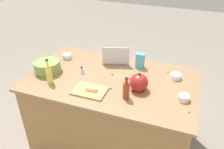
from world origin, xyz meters
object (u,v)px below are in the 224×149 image
mixing_bowl_large (47,66)px  kitchen_timer (82,70)px  cutting_board (90,91)px  bottle_soy (126,90)px  bottle_oil (49,73)px  kettle (139,83)px  ramekin_small (67,56)px  candy_bag (140,61)px  ramekin_wide (176,76)px  ramekin_medium (184,98)px  laptop (116,58)px  butter_stick_left (91,89)px

mixing_bowl_large → kitchen_timer: 0.38m
cutting_board → mixing_bowl_large: bearing=-17.9°
mixing_bowl_large → cutting_board: bearing=162.1°
bottle_soy → mixing_bowl_large: bearing=-10.1°
bottle_oil → kitchen_timer: bottle_oil is taller
kettle → kitchen_timer: 0.65m
ramekin_small → candy_bag: 0.87m
cutting_board → candy_bag: 0.70m
mixing_bowl_large → bottle_oil: (-0.15, 0.18, 0.04)m
ramekin_small → ramekin_wide: bearing=179.6°
kettle → ramekin_small: kettle is taller
kettle → cutting_board: 0.47m
kettle → cutting_board: (0.43, 0.19, -0.07)m
ramekin_wide → candy_bag: size_ratio=0.63×
ramekin_medium → ramekin_wide: same height
laptop → ramekin_medium: 0.94m
kettle → butter_stick_left: bearing=24.7°
laptop → bottle_oil: 0.80m
kettle → cutting_board: kettle is taller
kitchen_timer → candy_bag: bearing=-148.6°
cutting_board → kettle: bearing=-156.2°
kettle → candy_bag: (0.09, -0.42, 0.01)m
ramekin_wide → butter_stick_left: bearing=35.4°
mixing_bowl_large → cutting_board: (-0.59, 0.19, -0.06)m
kitchen_timer → bottle_soy: bearing=156.0°
ramekin_wide → candy_bag: bearing=-13.5°
kettle → kitchen_timer: size_ratio=2.77×
candy_bag → ramekin_small: bearing=5.9°
kettle → candy_bag: bearing=-77.4°
candy_bag → bottle_soy: bearing=92.0°
laptop → kitchen_timer: size_ratio=4.69×
mixing_bowl_large → cutting_board: 0.62m
mixing_bowl_large → ramekin_wide: size_ratio=2.75×
kettle → butter_stick_left: 0.45m
cutting_board → kitchen_timer: 0.35m
bottle_soy → candy_bag: bottle_soy is taller
mixing_bowl_large → bottle_soy: bottle_soy is taller
laptop → kitchen_timer: laptop is taller
laptop → bottle_soy: 0.69m
bottle_oil → kitchen_timer: bearing=-129.9°
laptop → ramekin_wide: size_ratio=3.39×
ramekin_small → candy_bag: (-0.87, -0.09, 0.06)m
bottle_oil → bottle_soy: bearing=-179.0°
bottle_oil → ramekin_wide: bottle_oil is taller
ramekin_medium → butter_stick_left: bearing=11.6°
laptop → bottle_soy: bearing=116.8°
ramekin_wide → laptop: bearing=-10.3°
ramekin_medium → bottle_soy: bearing=16.6°
bottle_oil → candy_bag: (-0.77, -0.60, -0.02)m
butter_stick_left → cutting_board: bearing=0.0°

